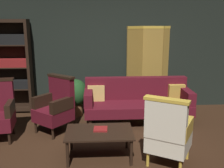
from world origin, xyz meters
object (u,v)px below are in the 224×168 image
(velvet_couch, at_px, (137,100))
(armchair_wing_left, at_px, (56,106))
(folding_screen, at_px, (161,66))
(potted_plant, at_px, (76,95))
(bookshelf, at_px, (10,65))
(armchair_gilt_accent, at_px, (168,133))
(coffee_table, at_px, (99,134))
(book_red_leather, at_px, (101,129))

(velvet_couch, bearing_deg, armchair_wing_left, -165.41)
(folding_screen, distance_m, armchair_wing_left, 2.69)
(folding_screen, bearing_deg, velvet_couch, -126.26)
(armchair_wing_left, bearing_deg, potted_plant, 69.16)
(bookshelf, distance_m, armchair_wing_left, 1.71)
(velvet_couch, bearing_deg, folding_screen, 53.74)
(folding_screen, relative_size, potted_plant, 2.36)
(armchair_gilt_accent, bearing_deg, coffee_table, 164.12)
(book_red_leather, bearing_deg, potted_plant, 105.73)
(velvet_couch, xyz_separation_m, coffee_table, (-0.79, -1.44, -0.08))
(folding_screen, height_order, armchair_wing_left, folding_screen)
(armchair_gilt_accent, distance_m, armchair_wing_left, 2.19)
(armchair_gilt_accent, xyz_separation_m, potted_plant, (-1.45, 2.11, -0.03))
(potted_plant, relative_size, book_red_leather, 3.94)
(bookshelf, height_order, velvet_couch, bookshelf)
(bookshelf, relative_size, coffee_table, 2.05)
(bookshelf, height_order, armchair_gilt_accent, bookshelf)
(folding_screen, height_order, armchair_gilt_accent, folding_screen)
(folding_screen, distance_m, bookshelf, 3.40)
(velvet_couch, height_order, armchair_gilt_accent, armchair_gilt_accent)
(velvet_couch, height_order, potted_plant, velvet_couch)
(potted_plant, bearing_deg, armchair_gilt_accent, -55.63)
(bookshelf, bearing_deg, coffee_table, -48.76)
(bookshelf, height_order, potted_plant, bookshelf)
(armchair_gilt_accent, bearing_deg, folding_screen, 79.03)
(armchair_wing_left, bearing_deg, book_red_leather, -50.21)
(bookshelf, distance_m, book_red_leather, 2.95)
(velvet_couch, relative_size, armchair_gilt_accent, 2.04)
(armchair_gilt_accent, bearing_deg, bookshelf, 139.50)
(bookshelf, xyz_separation_m, book_red_leather, (1.93, -2.13, -0.65))
(potted_plant, bearing_deg, armchair_wing_left, -110.84)
(coffee_table, xyz_separation_m, potted_plant, (-0.48, 1.84, 0.09))
(armchair_wing_left, relative_size, potted_plant, 1.29)
(bookshelf, xyz_separation_m, armchair_gilt_accent, (2.88, -2.46, -0.59))
(velvet_couch, height_order, armchair_wing_left, armchair_wing_left)
(armchair_wing_left, bearing_deg, coffee_table, -52.41)
(potted_plant, height_order, book_red_leather, potted_plant)
(coffee_table, bearing_deg, armchair_gilt_accent, -15.88)
(coffee_table, relative_size, potted_plant, 1.24)
(folding_screen, height_order, potted_plant, folding_screen)
(velvet_couch, bearing_deg, coffee_table, -118.66)
(velvet_couch, distance_m, potted_plant, 1.33)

